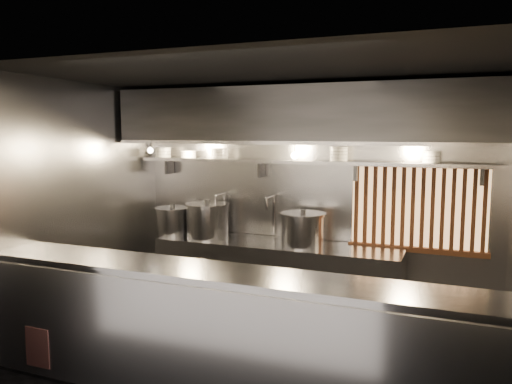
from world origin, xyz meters
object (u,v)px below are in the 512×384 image
Objects in this scene: heat_lamp at (149,146)px; pendant_bulb at (295,155)px; stock_pot_right at (303,229)px; stock_pot_left at (173,220)px; stock_pot_mid at (207,220)px.

heat_lamp reaches higher than pendant_bulb.
heat_lamp is 2.18m from stock_pot_right.
pendant_bulb is (1.80, 0.35, -0.11)m from heat_lamp.
heat_lamp reaches higher than stock_pot_right.
pendant_bulb reaches higher than stock_pot_left.
pendant_bulb is at bearing 2.45° from stock_pot_left.
heat_lamp is 1.04m from stock_pot_left.
stock_pot_right is (1.26, 0.00, -0.02)m from stock_pot_mid.
stock_pot_mid is 1.26m from stock_pot_right.
heat_lamp reaches higher than stock_pot_left.
stock_pot_left is 0.68× the size of stock_pot_mid.
stock_pot_mid reaches higher than stock_pot_left.
stock_pot_left is 1.79m from stock_pot_right.
heat_lamp is at bearing -172.62° from stock_pot_right.
stock_pot_right is at bearing -0.88° from stock_pot_left.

